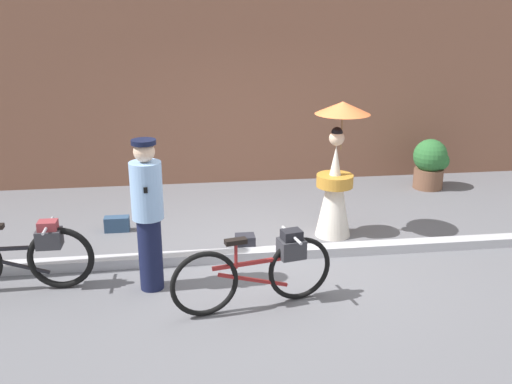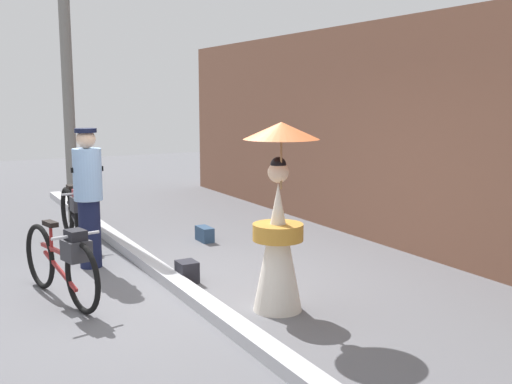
{
  "view_description": "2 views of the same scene",
  "coord_description": "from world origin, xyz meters",
  "px_view_note": "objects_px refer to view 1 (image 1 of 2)",
  "views": [
    {
      "loc": [
        -1.08,
        -6.43,
        3.02
      ],
      "look_at": [
        -0.2,
        0.18,
        0.81
      ],
      "focal_mm": 40.1,
      "sensor_mm": 36.0,
      "label": 1
    },
    {
      "loc": [
        5.8,
        -2.29,
        2.07
      ],
      "look_at": [
        0.39,
        0.68,
        1.09
      ],
      "focal_mm": 42.59,
      "sensor_mm": 36.0,
      "label": 2
    }
  ],
  "objects_px": {
    "potted_plant_by_door": "(431,163)",
    "backpack_on_pavement": "(245,244)",
    "bicycle_near_officer": "(21,255)",
    "bicycle_far_side": "(262,268)",
    "person_with_parasol": "(336,173)",
    "person_officer": "(148,212)",
    "backpack_spare": "(117,224)"
  },
  "relations": [
    {
      "from": "potted_plant_by_door",
      "to": "backpack_on_pavement",
      "type": "bearing_deg",
      "value": -146.53
    },
    {
      "from": "bicycle_near_officer",
      "to": "bicycle_far_side",
      "type": "relative_size",
      "value": 0.99
    },
    {
      "from": "person_with_parasol",
      "to": "backpack_on_pavement",
      "type": "relative_size",
      "value": 7.55
    },
    {
      "from": "person_with_parasol",
      "to": "backpack_on_pavement",
      "type": "xyz_separation_m",
      "value": [
        -1.27,
        -0.44,
        -0.76
      ]
    },
    {
      "from": "person_with_parasol",
      "to": "potted_plant_by_door",
      "type": "height_order",
      "value": "person_with_parasol"
    },
    {
      "from": "person_officer",
      "to": "person_with_parasol",
      "type": "height_order",
      "value": "person_with_parasol"
    },
    {
      "from": "person_officer",
      "to": "backpack_spare",
      "type": "height_order",
      "value": "person_officer"
    },
    {
      "from": "bicycle_far_side",
      "to": "person_with_parasol",
      "type": "xyz_separation_m",
      "value": [
        1.25,
        1.78,
        0.45
      ]
    },
    {
      "from": "potted_plant_by_door",
      "to": "backpack_on_pavement",
      "type": "distance_m",
      "value": 4.12
    },
    {
      "from": "person_officer",
      "to": "backpack_on_pavement",
      "type": "bearing_deg",
      "value": 34.84
    },
    {
      "from": "bicycle_far_side",
      "to": "backpack_spare",
      "type": "xyz_separation_m",
      "value": [
        -1.7,
        2.3,
        -0.32
      ]
    },
    {
      "from": "bicycle_near_officer",
      "to": "person_officer",
      "type": "height_order",
      "value": "person_officer"
    },
    {
      "from": "bicycle_near_officer",
      "to": "potted_plant_by_door",
      "type": "bearing_deg",
      "value": 26.16
    },
    {
      "from": "bicycle_near_officer",
      "to": "backpack_on_pavement",
      "type": "height_order",
      "value": "bicycle_near_officer"
    },
    {
      "from": "bicycle_near_officer",
      "to": "bicycle_far_side",
      "type": "xyz_separation_m",
      "value": [
        2.55,
        -0.68,
        0.01
      ]
    },
    {
      "from": "bicycle_far_side",
      "to": "backpack_spare",
      "type": "height_order",
      "value": "bicycle_far_side"
    },
    {
      "from": "bicycle_far_side",
      "to": "backpack_on_pavement",
      "type": "distance_m",
      "value": 1.37
    },
    {
      "from": "backpack_on_pavement",
      "to": "potted_plant_by_door",
      "type": "bearing_deg",
      "value": 33.47
    },
    {
      "from": "person_officer",
      "to": "potted_plant_by_door",
      "type": "height_order",
      "value": "person_officer"
    },
    {
      "from": "potted_plant_by_door",
      "to": "backpack_spare",
      "type": "height_order",
      "value": "potted_plant_by_door"
    },
    {
      "from": "person_with_parasol",
      "to": "backpack_on_pavement",
      "type": "height_order",
      "value": "person_with_parasol"
    },
    {
      "from": "person_with_parasol",
      "to": "potted_plant_by_door",
      "type": "distance_m",
      "value": 2.86
    },
    {
      "from": "bicycle_near_officer",
      "to": "backpack_spare",
      "type": "height_order",
      "value": "bicycle_near_officer"
    },
    {
      "from": "bicycle_near_officer",
      "to": "person_officer",
      "type": "xyz_separation_m",
      "value": [
        1.4,
        -0.13,
        0.49
      ]
    },
    {
      "from": "potted_plant_by_door",
      "to": "backpack_on_pavement",
      "type": "xyz_separation_m",
      "value": [
        -3.43,
        -2.27,
        -0.32
      ]
    },
    {
      "from": "bicycle_far_side",
      "to": "potted_plant_by_door",
      "type": "xyz_separation_m",
      "value": [
        3.41,
        3.6,
        0.02
      ]
    },
    {
      "from": "person_officer",
      "to": "bicycle_near_officer",
      "type": "bearing_deg",
      "value": 174.73
    },
    {
      "from": "person_with_parasol",
      "to": "backpack_spare",
      "type": "distance_m",
      "value": 3.09
    },
    {
      "from": "potted_plant_by_door",
      "to": "backpack_spare",
      "type": "bearing_deg",
      "value": -165.71
    },
    {
      "from": "person_officer",
      "to": "potted_plant_by_door",
      "type": "bearing_deg",
      "value": 33.82
    },
    {
      "from": "person_officer",
      "to": "person_with_parasol",
      "type": "xyz_separation_m",
      "value": [
        2.4,
        1.23,
        -0.02
      ]
    },
    {
      "from": "backpack_spare",
      "to": "bicycle_near_officer",
      "type": "bearing_deg",
      "value": -117.47
    }
  ]
}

